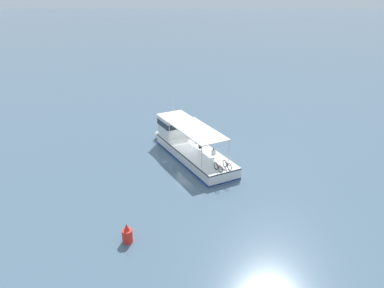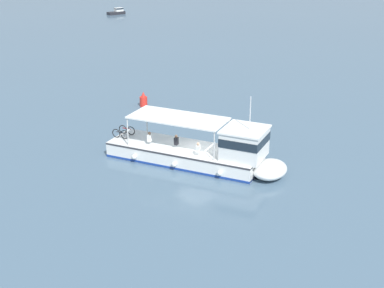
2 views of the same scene
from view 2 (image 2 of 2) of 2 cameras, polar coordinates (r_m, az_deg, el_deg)
The scene contains 4 objects.
ground_plane at distance 36.76m, azimuth 0.61°, elevation -2.05°, with size 400.00×400.00×0.00m, color slate.
ferry_main at distance 36.02m, azimuth 1.47°, elevation -0.82°, with size 8.77×12.65×5.32m.
motorboat_outer_anchorage at distance 109.47m, azimuth -8.11°, elevation 14.02°, with size 3.63×1.38×1.26m.
channel_buoy at distance 49.05m, azimuth -5.28°, elevation 4.73°, with size 0.70×0.70×1.40m.
Camera 2 is at (-20.48, -26.69, 14.82)m, focal length 49.25 mm.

